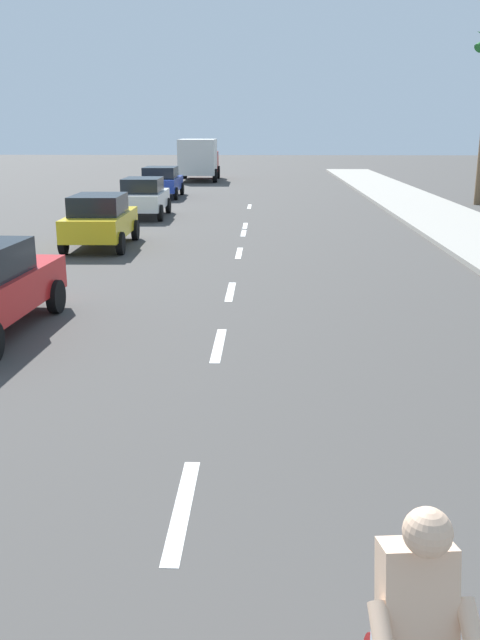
% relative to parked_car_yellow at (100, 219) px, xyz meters
% --- Properties ---
extents(ground_plane, '(160.00, 160.00, 0.00)m').
position_rel_parked_car_yellow_xyz_m(ground_plane, '(4.17, -1.80, -0.83)').
color(ground_plane, '#423F3D').
extents(lane_stripe_2, '(0.16, 1.80, 0.01)m').
position_rel_parked_car_yellow_xyz_m(lane_stripe_2, '(4.17, -14.46, -0.83)').
color(lane_stripe_2, white).
rests_on(lane_stripe_2, ground).
extents(lane_stripe_3, '(0.16, 1.80, 0.01)m').
position_rel_parked_car_yellow_xyz_m(lane_stripe_3, '(4.17, -9.49, -0.83)').
color(lane_stripe_3, white).
rests_on(lane_stripe_3, ground).
extents(lane_stripe_4, '(0.16, 1.80, 0.01)m').
position_rel_parked_car_yellow_xyz_m(lane_stripe_4, '(4.17, -5.68, -0.83)').
color(lane_stripe_4, white).
rests_on(lane_stripe_4, ground).
extents(lane_stripe_5, '(0.16, 1.80, 0.01)m').
position_rel_parked_car_yellow_xyz_m(lane_stripe_5, '(4.17, -0.87, -0.83)').
color(lane_stripe_5, white).
rests_on(lane_stripe_5, ground).
extents(lane_stripe_6, '(0.16, 1.80, 0.01)m').
position_rel_parked_car_yellow_xyz_m(lane_stripe_6, '(4.17, 3.16, -0.83)').
color(lane_stripe_6, white).
rests_on(lane_stripe_6, ground).
extents(lane_stripe_7, '(0.16, 1.80, 0.01)m').
position_rel_parked_car_yellow_xyz_m(lane_stripe_7, '(4.17, 4.74, -0.83)').
color(lane_stripe_7, white).
rests_on(lane_stripe_7, ground).
extents(lane_stripe_8, '(0.16, 1.80, 0.01)m').
position_rel_parked_car_yellow_xyz_m(lane_stripe_8, '(4.17, 11.34, -0.83)').
color(lane_stripe_8, white).
rests_on(lane_stripe_8, ground).
extents(parked_car_yellow, '(1.89, 3.90, 1.57)m').
position_rel_parked_car_yellow_xyz_m(parked_car_yellow, '(0.00, 0.00, 0.00)').
color(parked_car_yellow, gold).
rests_on(parked_car_yellow, ground).
extents(parked_car_white, '(1.89, 3.92, 1.57)m').
position_rel_parked_car_yellow_xyz_m(parked_car_white, '(0.03, 7.25, 0.00)').
color(parked_car_white, white).
rests_on(parked_car_white, ground).
extents(parked_car_blue, '(2.06, 4.37, 1.57)m').
position_rel_parked_car_yellow_xyz_m(parked_car_blue, '(-0.52, 15.61, 0.01)').
color(parked_car_blue, '#1E389E').
rests_on(parked_car_blue, ground).
extents(delivery_truck, '(2.78, 6.29, 2.80)m').
position_rel_parked_car_yellow_xyz_m(delivery_truck, '(0.27, 27.91, 0.67)').
color(delivery_truck, maroon).
rests_on(delivery_truck, ground).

